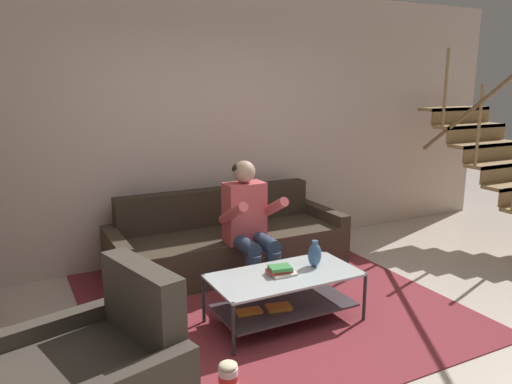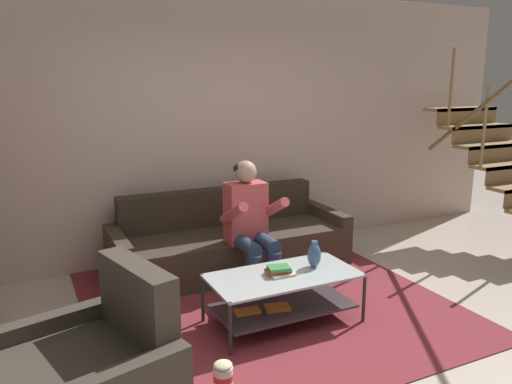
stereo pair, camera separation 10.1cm
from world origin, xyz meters
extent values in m
plane|color=beige|center=(0.00, 0.00, 0.00)|extent=(16.80, 16.80, 0.00)
cube|color=beige|center=(0.00, 2.46, 1.45)|extent=(8.40, 0.12, 2.90)
cube|color=#A28051|center=(3.25, 1.13, 0.98)|extent=(1.01, 0.26, 0.04)
cube|color=olive|center=(3.25, 1.01, 0.90)|extent=(1.01, 0.02, 0.20)
cube|color=#A28051|center=(3.25, 1.38, 1.18)|extent=(1.01, 0.26, 0.04)
cube|color=olive|center=(3.25, 1.27, 1.10)|extent=(1.01, 0.02, 0.20)
cube|color=#A28051|center=(3.25, 1.64, 1.38)|extent=(1.01, 0.26, 0.04)
cube|color=olive|center=(3.25, 1.52, 1.30)|extent=(1.01, 0.02, 0.20)
cube|color=#A28051|center=(3.25, 1.90, 1.58)|extent=(1.01, 0.26, 0.04)
cube|color=olive|center=(3.25, 1.78, 1.50)|extent=(1.01, 0.02, 0.20)
cylinder|color=#A28051|center=(2.78, 1.13, 1.45)|extent=(0.04, 0.04, 0.90)
cylinder|color=#A28051|center=(2.78, 1.64, 1.85)|extent=(0.04, 0.04, 0.90)
cylinder|color=brown|center=(2.78, 1.00, 1.80)|extent=(0.05, 1.82, 1.44)
cube|color=#3C3225|center=(0.05, 1.81, 0.21)|extent=(2.17, 0.86, 0.42)
cube|color=#332A20|center=(0.05, 2.15, 0.61)|extent=(2.17, 0.18, 0.39)
cube|color=#3C3225|center=(-1.10, 1.81, 0.27)|extent=(0.13, 0.86, 0.54)
cube|color=#3C3225|center=(1.20, 1.81, 0.27)|extent=(0.13, 0.86, 0.54)
cylinder|color=#2D3E59|center=(-0.05, 1.07, 0.21)|extent=(0.14, 0.14, 0.42)
cylinder|color=#2D3E59|center=(0.15, 1.07, 0.21)|extent=(0.14, 0.14, 0.42)
cylinder|color=#2D3E59|center=(-0.05, 1.25, 0.46)|extent=(0.14, 0.42, 0.14)
cylinder|color=#2D3E59|center=(0.15, 1.25, 0.46)|extent=(0.14, 0.42, 0.14)
cube|color=#C54F52|center=(0.05, 1.46, 0.70)|extent=(0.38, 0.22, 0.58)
cylinder|color=#C54F52|center=(-0.15, 1.28, 0.76)|extent=(0.09, 0.49, 0.31)
cylinder|color=#C54F52|center=(0.25, 1.28, 0.76)|extent=(0.09, 0.49, 0.31)
sphere|color=tan|center=(0.05, 1.46, 1.10)|extent=(0.21, 0.21, 0.21)
ellipsoid|color=black|center=(0.05, 1.48, 1.12)|extent=(0.21, 0.21, 0.13)
cube|color=#B4C1C2|center=(-0.03, 0.56, 0.41)|extent=(1.20, 0.60, 0.02)
cube|color=#3E373C|center=(-0.03, 0.56, 0.15)|extent=(1.11, 0.55, 0.02)
cylinder|color=#293032|center=(-0.62, 0.28, 0.21)|extent=(0.03, 0.03, 0.42)
cylinder|color=#293032|center=(0.56, 0.28, 0.21)|extent=(0.03, 0.03, 0.42)
cylinder|color=#293032|center=(-0.62, 0.85, 0.21)|extent=(0.03, 0.03, 0.42)
cylinder|color=#293032|center=(0.56, 0.85, 0.21)|extent=(0.03, 0.03, 0.42)
cube|color=orange|center=(-0.35, 0.56, 0.17)|extent=(0.21, 0.13, 0.03)
cube|color=orange|center=(-0.11, 0.51, 0.17)|extent=(0.22, 0.17, 0.03)
cube|color=maroon|center=(0.01, 1.09, 0.01)|extent=(3.00, 3.25, 0.01)
cube|color=#895D59|center=(0.01, 1.09, 0.01)|extent=(1.65, 1.79, 0.00)
ellipsoid|color=#385D8C|center=(0.28, 0.60, 0.52)|extent=(0.11, 0.11, 0.20)
cylinder|color=#385D8C|center=(0.28, 0.60, 0.62)|extent=(0.05, 0.05, 0.05)
cube|color=silver|center=(-0.05, 0.57, 0.43)|extent=(0.21, 0.18, 0.02)
cube|color=#C33631|center=(-0.07, 0.58, 0.45)|extent=(0.20, 0.13, 0.02)
cube|color=#3C8A43|center=(-0.07, 0.57, 0.47)|extent=(0.19, 0.16, 0.03)
cube|color=#413930|center=(-1.29, 0.10, 0.65)|extent=(0.33, 0.73, 0.46)
cube|color=#413930|center=(-1.75, 0.40, 0.26)|extent=(0.90, 0.33, 0.52)
cylinder|color=white|center=(-0.83, -0.10, 0.07)|extent=(0.13, 0.13, 0.04)
cylinder|color=red|center=(-0.83, -0.10, 0.11)|extent=(0.13, 0.13, 0.04)
cylinder|color=white|center=(-0.83, -0.10, 0.16)|extent=(0.13, 0.13, 0.04)
ellipsoid|color=beige|center=(-0.83, -0.10, 0.19)|extent=(0.12, 0.12, 0.04)
camera|label=1|loc=(-1.96, -2.66, 1.94)|focal=35.00mm
camera|label=2|loc=(-1.86, -2.71, 1.94)|focal=35.00mm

